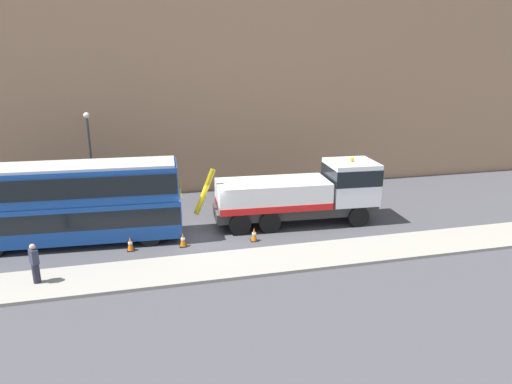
% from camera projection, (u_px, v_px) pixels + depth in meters
% --- Properties ---
extents(ground_plane, '(120.00, 120.00, 0.00)m').
position_uv_depth(ground_plane, '(200.00, 234.00, 24.69)').
color(ground_plane, '#424247').
extents(near_kerb, '(60.00, 2.80, 0.15)m').
position_uv_depth(near_kerb, '(212.00, 267.00, 20.77)').
color(near_kerb, gray).
rests_on(near_kerb, ground_plane).
extents(building_facade, '(60.00, 1.50, 16.00)m').
position_uv_depth(building_facade, '(179.00, 71.00, 30.26)').
color(building_facade, '#9E7A5B').
rests_on(building_facade, ground_plane).
extents(recovery_tow_truck, '(10.20, 3.13, 3.67)m').
position_uv_depth(recovery_tow_truck, '(304.00, 193.00, 25.83)').
color(recovery_tow_truck, '#2D2D2D').
rests_on(recovery_tow_truck, ground_plane).
extents(double_decker_bus, '(11.14, 3.15, 4.06)m').
position_uv_depth(double_decker_bus, '(67.00, 201.00, 22.88)').
color(double_decker_bus, '#19479E').
rests_on(double_decker_bus, ground_plane).
extents(pedestrian_onlooker, '(0.43, 0.48, 1.71)m').
position_uv_depth(pedestrian_onlooker, '(35.00, 264.00, 18.95)').
color(pedestrian_onlooker, '#232333').
rests_on(pedestrian_onlooker, near_kerb).
extents(traffic_cone_near_bus, '(0.36, 0.36, 0.72)m').
position_uv_depth(traffic_cone_near_bus, '(130.00, 244.00, 22.53)').
color(traffic_cone_near_bus, orange).
rests_on(traffic_cone_near_bus, ground_plane).
extents(traffic_cone_midway, '(0.36, 0.36, 0.72)m').
position_uv_depth(traffic_cone_midway, '(183.00, 240.00, 23.02)').
color(traffic_cone_midway, orange).
rests_on(traffic_cone_midway, ground_plane).
extents(traffic_cone_near_truck, '(0.36, 0.36, 0.72)m').
position_uv_depth(traffic_cone_near_truck, '(254.00, 235.00, 23.70)').
color(traffic_cone_near_truck, orange).
rests_on(traffic_cone_near_truck, ground_plane).
extents(street_lamp, '(0.36, 0.36, 5.83)m').
position_uv_depth(street_lamp, '(90.00, 151.00, 28.23)').
color(street_lamp, '#38383D').
rests_on(street_lamp, ground_plane).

